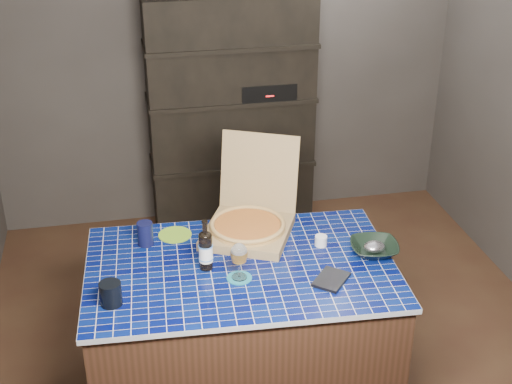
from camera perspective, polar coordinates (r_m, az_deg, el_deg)
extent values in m
plane|color=brown|center=(4.45, 1.58, -11.86)|extent=(3.50, 3.50, 0.00)
plane|color=#4D4843|center=(5.42, -2.51, 10.35)|extent=(3.50, 0.00, 3.50)
plane|color=#4D4843|center=(2.38, 11.83, -13.91)|extent=(3.50, 0.00, 3.50)
cube|color=black|center=(5.32, -2.04, 6.08)|extent=(1.20, 0.40, 1.80)
cube|color=black|center=(5.24, 0.73, 8.39)|extent=(0.40, 0.32, 0.12)
cube|color=#3F2419|center=(3.84, -1.16, -11.37)|extent=(1.55, 1.02, 0.82)
cube|color=#040B45|center=(3.59, -1.22, -6.06)|extent=(1.59, 1.06, 0.03)
cube|color=#9D7F51|center=(3.82, -0.68, -3.21)|extent=(0.58, 0.58, 0.05)
cube|color=#9D7F51|center=(3.94, 0.26, 1.64)|extent=(0.44, 0.28, 0.43)
cylinder|color=#B4894B|center=(3.80, -0.68, -2.80)|extent=(0.40, 0.40, 0.01)
cylinder|color=#67130B|center=(3.80, -0.68, -2.65)|extent=(0.35, 0.35, 0.01)
torus|color=#B4894B|center=(3.80, -0.68, -2.58)|extent=(0.40, 0.40, 0.02)
cylinder|color=black|center=(3.52, -4.04, -4.81)|extent=(0.07, 0.07, 0.19)
ellipsoid|color=black|center=(3.47, -4.09, -3.49)|extent=(0.07, 0.07, 0.04)
cylinder|color=black|center=(3.45, -4.12, -2.85)|extent=(0.03, 0.03, 0.08)
cylinder|color=white|center=(3.52, -4.04, -4.93)|extent=(0.07, 0.07, 0.08)
cylinder|color=#4587EB|center=(3.54, -4.02, -5.30)|extent=(0.07, 0.07, 0.01)
cylinder|color=#4587EB|center=(3.50, -4.06, -4.31)|extent=(0.07, 0.07, 0.01)
cylinder|color=teal|center=(3.48, -1.34, -6.89)|extent=(0.12, 0.12, 0.01)
cylinder|color=white|center=(3.48, -1.34, -6.81)|extent=(0.07, 0.07, 0.01)
cylinder|color=white|center=(3.46, -1.35, -6.21)|extent=(0.01, 0.01, 0.08)
ellipsoid|color=white|center=(3.41, -1.37, -4.98)|extent=(0.08, 0.08, 0.11)
cylinder|color=orange|center=(3.42, -1.37, -5.13)|extent=(0.07, 0.07, 0.05)
cylinder|color=white|center=(3.40, -1.37, -4.67)|extent=(0.07, 0.07, 0.02)
cylinder|color=black|center=(3.35, -11.55, -7.97)|extent=(0.10, 0.10, 0.11)
cube|color=black|center=(3.48, 6.03, -6.97)|extent=(0.22, 0.23, 0.01)
imported|color=black|center=(3.71, 9.43, -4.47)|extent=(0.28, 0.28, 0.06)
ellipsoid|color=#B2B2BD|center=(3.71, 9.45, -4.34)|extent=(0.11, 0.10, 0.05)
cylinder|color=white|center=(3.75, 5.22, -3.90)|extent=(0.06, 0.06, 0.05)
cylinder|color=black|center=(3.77, -8.85, -3.32)|extent=(0.08, 0.08, 0.13)
cylinder|color=#7BB827|center=(3.86, -6.50, -3.41)|extent=(0.18, 0.18, 0.01)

